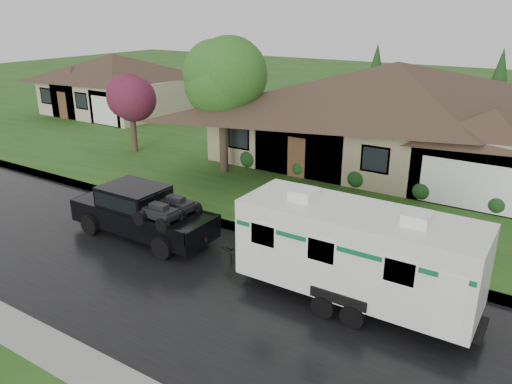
% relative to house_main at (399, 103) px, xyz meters
% --- Properties ---
extents(ground, '(140.00, 140.00, 0.00)m').
position_rel_house_main_xyz_m(ground, '(-2.29, -13.84, -3.59)').
color(ground, '#264B17').
rests_on(ground, ground).
extents(road, '(140.00, 8.00, 0.01)m').
position_rel_house_main_xyz_m(road, '(-2.29, -15.84, -3.59)').
color(road, black).
rests_on(road, ground).
extents(curb, '(140.00, 0.50, 0.15)m').
position_rel_house_main_xyz_m(curb, '(-2.29, -11.59, -3.52)').
color(curb, gray).
rests_on(curb, ground).
extents(lawn, '(140.00, 26.00, 0.15)m').
position_rel_house_main_xyz_m(lawn, '(-2.29, 1.16, -3.52)').
color(lawn, '#264B17').
rests_on(lawn, ground).
extents(house_main, '(19.44, 10.80, 6.90)m').
position_rel_house_main_xyz_m(house_main, '(0.00, 0.00, 0.00)').
color(house_main, gray).
rests_on(house_main, lawn).
extents(house_far, '(10.80, 8.64, 5.80)m').
position_rel_house_main_xyz_m(house_far, '(-24.07, 2.02, -0.62)').
color(house_far, '#BFAD8E').
rests_on(house_far, lawn).
extents(tree_left_green, '(4.21, 4.21, 6.96)m').
position_rel_house_main_xyz_m(tree_left_green, '(-7.25, -6.05, 1.39)').
color(tree_left_green, '#382B1E').
rests_on(tree_left_green, lawn).
extents(tree_red, '(2.86, 2.86, 4.74)m').
position_rel_house_main_xyz_m(tree_red, '(-14.17, -5.81, -0.16)').
color(tree_red, '#382B1E').
rests_on(tree_red, lawn).
extents(shrub_row, '(13.60, 1.00, 1.00)m').
position_rel_house_main_xyz_m(shrub_row, '(-0.29, -4.54, -2.94)').
color(shrub_row, '#143814').
rests_on(shrub_row, lawn).
extents(pickup_truck, '(5.97, 2.27, 1.99)m').
position_rel_house_main_xyz_m(pickup_truck, '(-5.35, -14.09, -2.52)').
color(pickup_truck, black).
rests_on(pickup_truck, ground).
extents(travel_trailer, '(7.37, 2.59, 3.31)m').
position_rel_house_main_xyz_m(travel_trailer, '(3.45, -14.09, -1.84)').
color(travel_trailer, silver).
rests_on(travel_trailer, ground).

